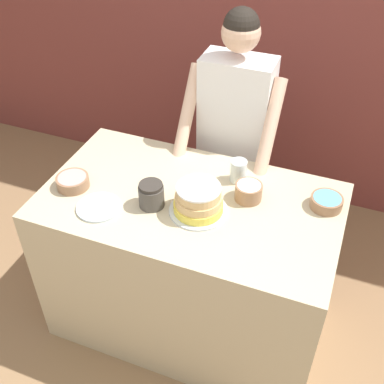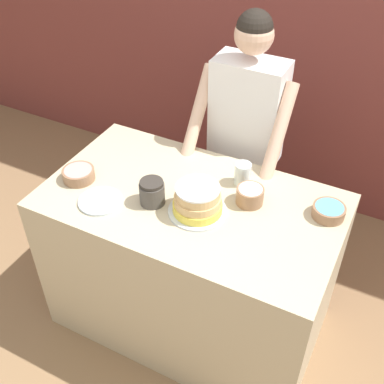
# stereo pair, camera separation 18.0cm
# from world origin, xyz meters

# --- Properties ---
(ground_plane) EXTENTS (14.00, 14.00, 0.00)m
(ground_plane) POSITION_xyz_m (0.00, 0.00, 0.00)
(ground_plane) COLOR #93704C
(wall_back) EXTENTS (10.00, 0.05, 2.60)m
(wall_back) POSITION_xyz_m (0.00, 1.88, 1.30)
(wall_back) COLOR brown
(wall_back) RESTS_ON ground_plane
(counter) EXTENTS (1.48, 0.84, 0.95)m
(counter) POSITION_xyz_m (0.00, 0.42, 0.47)
(counter) COLOR #C6B793
(counter) RESTS_ON ground_plane
(person_baker) EXTENTS (0.54, 0.47, 1.69)m
(person_baker) POSITION_xyz_m (0.03, 1.05, 1.02)
(person_baker) COLOR #2D2D38
(person_baker) RESTS_ON ground_plane
(cake) EXTENTS (0.28, 0.28, 0.15)m
(cake) POSITION_xyz_m (0.07, 0.36, 1.02)
(cake) COLOR silver
(cake) RESTS_ON counter
(frosting_bowl_white) EXTENTS (0.13, 0.13, 0.09)m
(frosting_bowl_white) POSITION_xyz_m (0.26, 0.53, 0.99)
(frosting_bowl_white) COLOR #936B4C
(frosting_bowl_white) RESTS_ON counter
(frosting_bowl_pink) EXTENTS (0.17, 0.17, 0.06)m
(frosting_bowl_pink) POSITION_xyz_m (-0.59, 0.30, 0.98)
(frosting_bowl_pink) COLOR #936B4C
(frosting_bowl_pink) RESTS_ON counter
(frosting_bowl_blue) EXTENTS (0.15, 0.15, 0.06)m
(frosting_bowl_blue) POSITION_xyz_m (0.63, 0.61, 0.98)
(frosting_bowl_blue) COLOR #936B4C
(frosting_bowl_blue) RESTS_ON counter
(drinking_glass) EXTENTS (0.08, 0.08, 0.12)m
(drinking_glass) POSITION_xyz_m (0.17, 0.66, 1.01)
(drinking_glass) COLOR silver
(drinking_glass) RESTS_ON counter
(ceramic_plate) EXTENTS (0.22, 0.22, 0.01)m
(ceramic_plate) POSITION_xyz_m (-0.39, 0.20, 0.95)
(ceramic_plate) COLOR silver
(ceramic_plate) RESTS_ON counter
(stoneware_jar) EXTENTS (0.12, 0.12, 0.13)m
(stoneware_jar) POSITION_xyz_m (-0.16, 0.32, 1.01)
(stoneware_jar) COLOR #4C4742
(stoneware_jar) RESTS_ON counter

